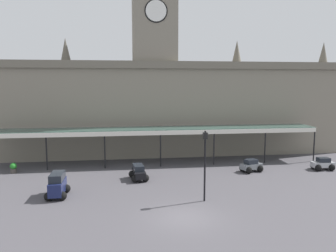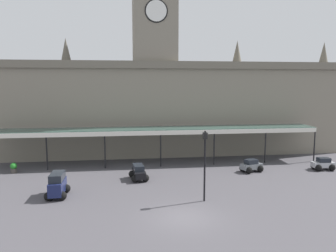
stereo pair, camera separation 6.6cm
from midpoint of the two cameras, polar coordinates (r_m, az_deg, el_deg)
ground_plane at (r=21.75m, az=2.68°, el=-15.22°), size 140.00×140.00×0.00m
station_building at (r=39.38m, az=-2.37°, el=4.24°), size 43.66×5.70×20.08m
entrance_canopy at (r=34.66m, az=-1.57°, el=-0.60°), size 33.00×3.26×3.70m
car_grey_sedan at (r=32.93m, az=13.82°, el=-6.65°), size 2.22×1.91×1.19m
car_black_estate at (r=29.58m, az=-5.06°, el=-7.93°), size 1.71×2.34×1.27m
car_navy_van at (r=26.45m, az=-18.23°, el=-9.59°), size 1.60×2.41×1.77m
car_silver_sedan at (r=35.90m, az=24.62°, el=-5.95°), size 2.10×1.59×1.19m
victorian_lamppost at (r=23.79m, az=6.18°, el=-5.37°), size 0.30×0.30×5.04m
planter_forecourt_centre at (r=34.66m, az=-24.70°, el=-6.44°), size 0.60×0.60×0.96m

